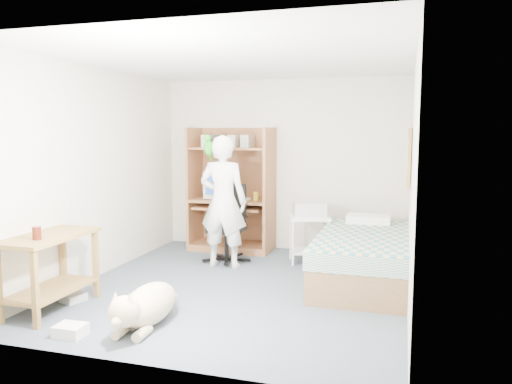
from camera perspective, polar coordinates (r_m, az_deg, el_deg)
floor at (r=5.71m, az=-1.80°, el=-10.83°), size 4.00×4.00×0.00m
wall_back at (r=7.38m, az=3.07°, el=3.08°), size 3.60×0.02×2.50m
wall_right at (r=5.18m, az=17.38°, el=1.19°), size 0.02×4.00×2.50m
wall_left at (r=6.27m, az=-17.67°, el=2.10°), size 0.02×4.00×2.50m
ceiling at (r=5.50m, az=-1.90°, el=14.86°), size 3.60×4.00×0.02m
computer_hutch at (r=7.37m, az=-2.73°, el=-0.28°), size 1.20×0.63×1.80m
bed at (r=5.97m, az=12.14°, el=-7.32°), size 1.02×2.02×0.66m
side_desk at (r=5.29m, az=-22.48°, el=-7.25°), size 0.50×1.00×0.75m
corkboard at (r=6.07m, az=17.09°, el=3.87°), size 0.04×0.94×0.66m
office_chair at (r=6.78m, az=-3.23°, el=-4.81°), size 0.58×0.58×1.02m
person at (r=6.40m, az=-3.76°, el=-1.11°), size 0.62×0.41×1.70m
parrot at (r=6.42m, az=-5.45°, el=5.22°), size 0.12×0.22×0.34m
dog at (r=4.69m, az=-12.48°, el=-12.51°), size 0.39×1.17×0.44m
printer_cart at (r=6.70m, az=6.10°, el=-4.52°), size 0.63×0.56×0.63m
printer at (r=6.65m, az=6.13°, el=-1.97°), size 0.50×0.43×0.18m
crt_monitor at (r=7.42m, az=-4.05°, el=0.90°), size 0.45×0.47×0.39m
keyboard at (r=7.24m, az=-3.16°, el=-1.61°), size 0.47×0.22×0.03m
pencil_cup at (r=7.17m, az=0.02°, el=-0.48°), size 0.08×0.08×0.12m
drink_glass at (r=5.02m, az=-23.77°, el=-4.33°), size 0.08×0.08×0.12m
floor_box_a at (r=4.69m, az=-20.45°, el=-14.61°), size 0.25×0.21×0.10m
floor_box_b at (r=5.57m, az=-20.12°, el=-11.26°), size 0.24×0.26×0.08m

